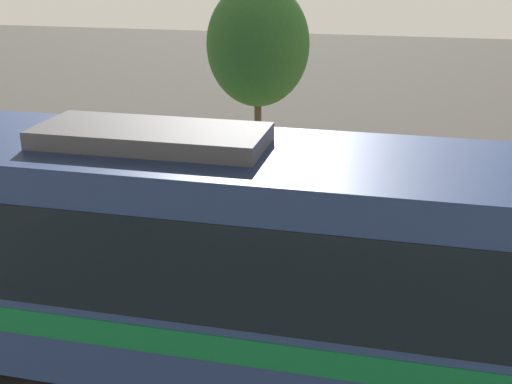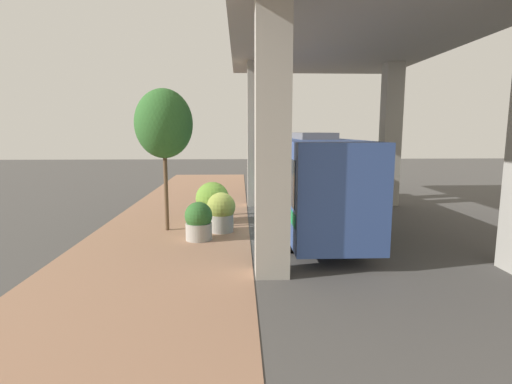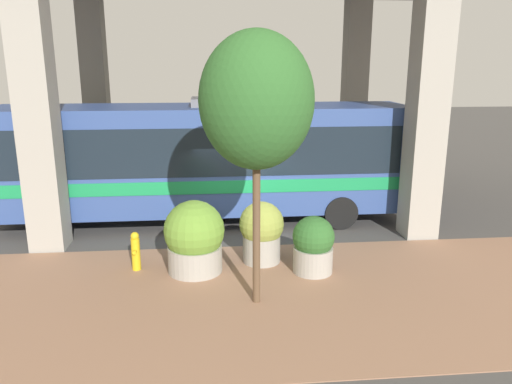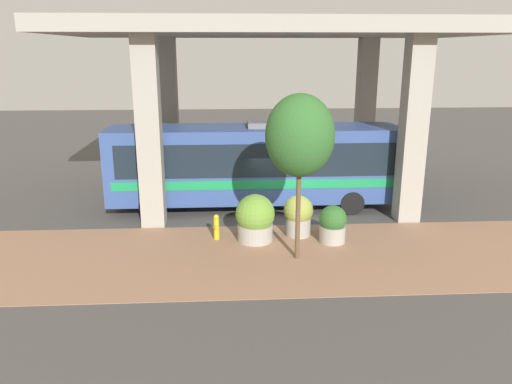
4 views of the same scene
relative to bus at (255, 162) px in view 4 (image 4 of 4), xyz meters
The scene contains 9 objects.
ground_plane 3.35m from the bus, 158.20° to the right, with size 80.00×80.00×0.00m, color #474442.
sidewalk_strip 5.90m from the bus, 169.81° to the right, with size 6.00×40.00×0.02m.
overpass 5.14m from the bus, 32.22° to the right, with size 9.40×18.25×7.91m.
bus is the anchor object (origin of this frame).
fire_hydrant 4.39m from the bus, 156.58° to the left, with size 0.43×0.21×0.97m.
planter_front 4.01m from the bus, 158.10° to the right, with size 1.10×1.10×1.55m.
planter_middle 4.16m from the bus, behind, with size 1.42×1.42×1.75m.
planter_back 5.17m from the bus, 149.10° to the right, with size 0.99×0.99×1.39m.
street_tree_near 6.13m from the bus, 169.18° to the right, with size 2.18×2.18×5.47m.
Camera 4 is at (-18.55, 2.17, 6.76)m, focal length 35.00 mm.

